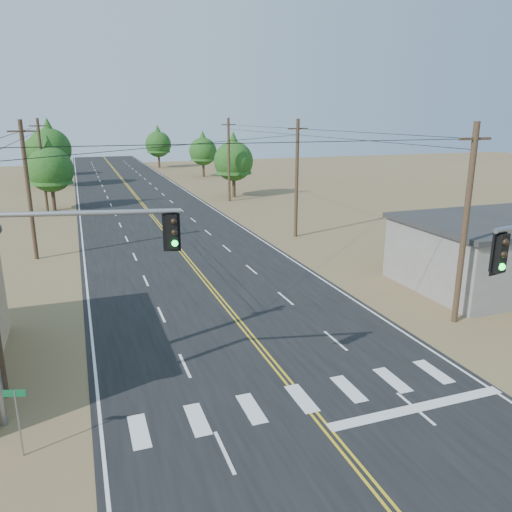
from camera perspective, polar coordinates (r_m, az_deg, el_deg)
name	(u,v)px	position (r m, az deg, el deg)	size (l,w,h in m)	color
road	(182,253)	(39.05, -8.44, 0.39)	(15.00, 200.00, 0.02)	black
utility_pole_left_mid	(28,190)	(39.46, -24.57, 6.88)	(1.80, 0.30, 10.00)	#4C3826
utility_pole_left_far	(42,165)	(59.30, -23.22, 9.55)	(1.80, 0.30, 10.00)	#4C3826
utility_pole_right_near	(465,224)	(26.47, 22.80, 3.35)	(1.80, 0.30, 10.00)	#4C3826
utility_pole_right_mid	(297,178)	(43.13, 4.67, 8.88)	(1.80, 0.30, 10.00)	#4C3826
utility_pole_right_far	(229,159)	(61.80, -3.12, 10.97)	(1.80, 0.30, 10.00)	#4C3826
signal_mast_left	(44,282)	(17.41, -23.10, -2.74)	(6.30, 1.70, 7.51)	gray
street_sign	(17,412)	(17.49, -25.62, -15.79)	(0.66, 0.22, 2.30)	gray
tree_left_near	(50,165)	(59.96, -22.51, 9.61)	(4.95, 4.95, 8.25)	#3F2D1E
tree_left_mid	(49,145)	(80.36, -22.54, 11.66)	(6.02, 6.02, 10.03)	#3F2D1E
tree_left_far	(39,147)	(95.19, -23.60, 11.32)	(4.92, 4.92, 8.20)	#3F2D1E
tree_right_near	(233,157)	(65.04, -2.59, 11.22)	(5.03, 5.03, 8.38)	#3F2D1E
tree_right_mid	(203,149)	(87.81, -6.09, 12.11)	(4.70, 4.70, 7.83)	#3F2D1E
tree_right_far	(158,142)	(104.75, -11.13, 12.71)	(5.11, 5.11, 8.52)	#3F2D1E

